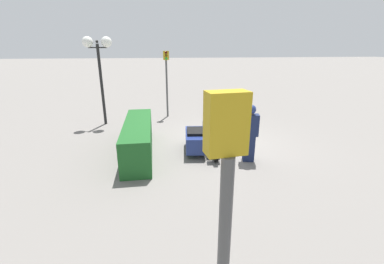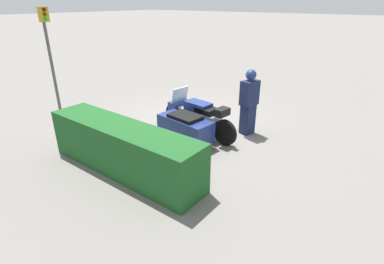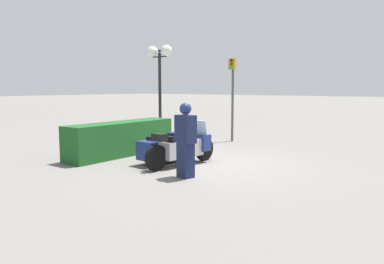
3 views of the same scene
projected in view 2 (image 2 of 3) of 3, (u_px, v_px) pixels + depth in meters
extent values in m
plane|color=slate|center=(189.00, 126.00, 8.50)|extent=(160.00, 160.00, 0.00)
cylinder|color=black|center=(175.00, 115.00, 8.41)|extent=(0.66, 0.17, 0.65)
cylinder|color=black|center=(225.00, 133.00, 7.27)|extent=(0.66, 0.17, 0.65)
cylinder|color=black|center=(187.00, 134.00, 7.38)|extent=(0.52, 0.16, 0.51)
cube|color=#B7B7BC|center=(198.00, 118.00, 7.79)|extent=(1.30, 0.55, 0.45)
cube|color=navy|center=(198.00, 107.00, 7.66)|extent=(0.73, 0.46, 0.24)
cube|color=black|center=(206.00, 110.00, 7.48)|extent=(0.55, 0.44, 0.12)
cube|color=navy|center=(179.00, 109.00, 8.21)|extent=(0.38, 0.58, 0.44)
cube|color=silver|center=(180.00, 95.00, 8.01)|extent=(0.17, 0.54, 0.40)
sphere|color=white|center=(174.00, 109.00, 8.38)|extent=(0.18, 0.18, 0.18)
cube|color=navy|center=(185.00, 128.00, 7.35)|extent=(1.48, 0.77, 0.50)
sphere|color=navy|center=(169.00, 120.00, 7.73)|extent=(0.47, 0.48, 0.48)
cube|color=black|center=(185.00, 117.00, 7.24)|extent=(0.84, 0.60, 0.09)
cube|color=black|center=(222.00, 112.00, 7.14)|extent=(0.28, 0.39, 0.18)
cube|color=#192347|center=(247.00, 119.00, 7.90)|extent=(0.35, 0.38, 0.80)
cube|color=#192347|center=(250.00, 93.00, 7.61)|extent=(0.38, 0.52, 0.63)
sphere|color=tan|center=(251.00, 76.00, 7.44)|extent=(0.22, 0.22, 0.22)
sphere|color=navy|center=(251.00, 75.00, 7.43)|extent=(0.27, 0.27, 0.27)
cube|color=#1E5623|center=(123.00, 149.00, 6.08)|extent=(3.73, 0.83, 1.01)
cylinder|color=#4C4C4C|center=(53.00, 69.00, 9.13)|extent=(0.09, 0.09, 2.71)
cube|color=#B79319|center=(43.00, 14.00, 8.48)|extent=(0.15, 0.27, 0.40)
sphere|color=#410707|center=(44.00, 9.00, 8.39)|extent=(0.11, 0.11, 0.11)
sphere|color=#462D06|center=(45.00, 14.00, 8.44)|extent=(0.11, 0.11, 0.11)
sphere|color=green|center=(46.00, 19.00, 8.49)|extent=(0.11, 0.11, 0.11)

